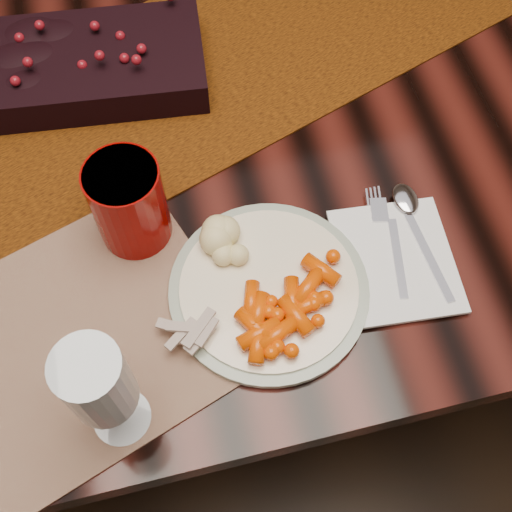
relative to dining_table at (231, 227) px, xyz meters
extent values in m
plane|color=black|center=(0.00, 0.00, -0.38)|extent=(5.00, 5.00, 0.00)
cube|color=black|center=(0.00, 0.00, 0.00)|extent=(1.80, 1.00, 0.75)
cube|color=black|center=(-0.04, 0.05, 0.38)|extent=(1.67, 0.88, 0.00)
cube|color=brown|center=(-0.27, -0.33, 0.38)|extent=(0.48, 0.41, 0.00)
cylinder|color=#FFEDCB|center=(-0.01, -0.32, 0.39)|extent=(0.28, 0.28, 0.01)
cube|color=white|center=(0.15, -0.32, 0.38)|extent=(0.15, 0.17, 0.01)
cylinder|color=#7D0200|center=(-0.15, -0.20, 0.44)|extent=(0.10, 0.10, 0.12)
camera|label=1|loc=(-0.10, -0.63, 1.08)|focal=45.00mm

